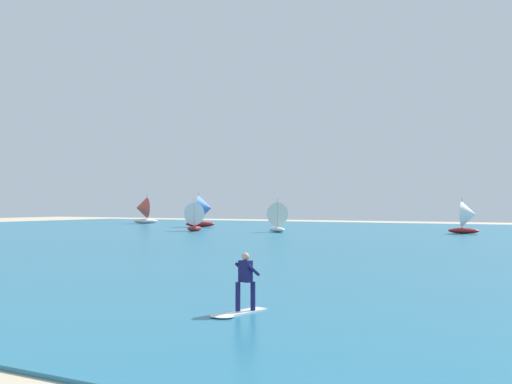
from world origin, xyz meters
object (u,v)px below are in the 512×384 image
at_px(kitesurfer, 241,292).
at_px(sailboat_mid_left, 204,211).
at_px(sailboat_far_right, 275,217).
at_px(sailboat_leading, 196,216).
at_px(sailboat_center_horizon, 142,210).
at_px(sailboat_near_shore, 468,217).

relative_size(kitesurfer, sailboat_mid_left, 0.43).
height_order(kitesurfer, sailboat_far_right, sailboat_far_right).
height_order(sailboat_far_right, sailboat_leading, sailboat_far_right).
bearing_deg(sailboat_leading, kitesurfer, -54.00).
xyz_separation_m(sailboat_leading, sailboat_mid_left, (-5.98, 10.52, 0.50)).
relative_size(sailboat_center_horizon, sailboat_leading, 1.28).
height_order(sailboat_center_horizon, sailboat_leading, sailboat_center_horizon).
bearing_deg(kitesurfer, sailboat_center_horizon, 131.59).
bearing_deg(kitesurfer, sailboat_mid_left, 124.81).
relative_size(sailboat_center_horizon, sailboat_near_shore, 1.25).
distance_m(sailboat_far_right, sailboat_center_horizon, 35.77).
bearing_deg(sailboat_leading, sailboat_far_right, 11.32).
bearing_deg(sailboat_leading, sailboat_center_horizon, 141.81).
height_order(sailboat_leading, sailboat_mid_left, sailboat_mid_left).
xyz_separation_m(kitesurfer, sailboat_mid_left, (-36.95, 53.14, 1.57)).
xyz_separation_m(sailboat_center_horizon, sailboat_leading, (22.76, -17.90, -0.46)).
bearing_deg(sailboat_center_horizon, kitesurfer, -48.41).
distance_m(sailboat_far_right, sailboat_near_shore, 20.21).
distance_m(kitesurfer, sailboat_center_horizon, 80.95).
bearing_deg(sailboat_far_right, sailboat_mid_left, 150.26).
bearing_deg(sailboat_far_right, sailboat_leading, -168.68).
bearing_deg(sailboat_mid_left, kitesurfer, -55.19).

